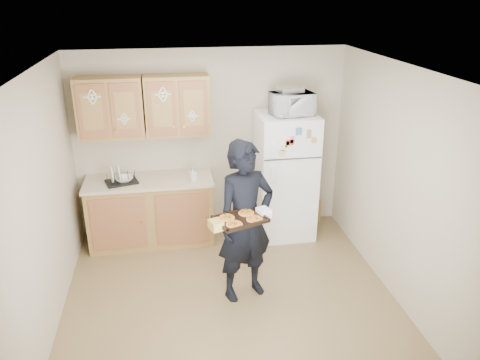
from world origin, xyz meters
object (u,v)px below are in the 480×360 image
object	(u,v)px
baking_tray	(240,220)
dish_rack	(121,177)
person	(246,222)
refrigerator	(285,176)
microwave	(292,104)

from	to	relation	value
baking_tray	dish_rack	distance (m)	2.04
person	dish_rack	bearing A→B (deg)	116.26
refrigerator	dish_rack	distance (m)	2.14
baking_tray	person	bearing A→B (deg)	50.31
microwave	dish_rack	size ratio (longest dim) A/B	1.34
microwave	dish_rack	xyz separation A→B (m)	(-2.18, 0.05, -0.87)
refrigerator	baking_tray	distance (m)	1.84
microwave	dish_rack	bearing A→B (deg)	169.22
refrigerator	baking_tray	world-z (taller)	refrigerator
dish_rack	microwave	bearing A→B (deg)	-1.27
person	dish_rack	xyz separation A→B (m)	(-1.37, 1.31, 0.08)
dish_rack	person	bearing A→B (deg)	-43.90
refrigerator	dish_rack	bearing A→B (deg)	-179.96
dish_rack	baking_tray	bearing A→B (deg)	-51.63
dish_rack	refrigerator	bearing A→B (deg)	0.04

